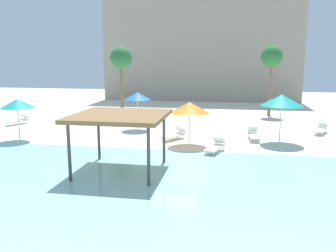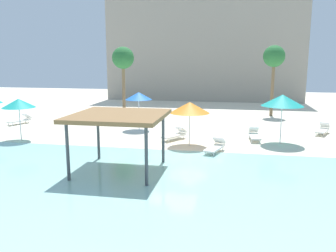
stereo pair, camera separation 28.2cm
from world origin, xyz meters
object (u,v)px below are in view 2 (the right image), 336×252
Objects in this scene: lounge_chair_3 at (254,135)px; lounge_chair_4 at (323,129)px; shade_pavilion at (119,118)px; beach_umbrella_blue_2 at (139,96)px; beach_umbrella_orange_0 at (190,107)px; lounge_chair_2 at (216,146)px; beach_umbrella_teal_1 at (283,100)px; palm_tree_0 at (274,58)px; beach_umbrella_teal_3 at (19,103)px; palm_tree_1 at (123,60)px; lounge_chair_0 at (21,120)px; lounge_chair_1 at (175,134)px.

lounge_chair_3 is 5.39m from lounge_chair_4.
beach_umbrella_blue_2 is at bearing 100.19° from shade_pavilion.
lounge_chair_2 is (1.61, -1.30, -1.93)m from beach_umbrella_orange_0.
beach_umbrella_teal_1 reaches higher than shade_pavilion.
beach_umbrella_orange_0 is at bearing -111.46° from lounge_chair_2.
beach_umbrella_teal_3 is at bearing -141.67° from palm_tree_0.
lounge_chair_3 is 13.92m from palm_tree_1.
lounge_chair_0 is (-11.49, 9.96, -2.14)m from shade_pavilion.
beach_umbrella_teal_1 is 1.53× the size of lounge_chair_1.
palm_tree_1 is (-15.56, 4.63, 4.66)m from lounge_chair_4.
beach_umbrella_teal_1 is 1.13× the size of beach_umbrella_teal_3.
shade_pavilion is 2.03× the size of lounge_chair_2.
beach_umbrella_teal_3 is 19.99m from lounge_chair_4.
beach_umbrella_teal_3 is (-8.11, 4.84, -0.13)m from shade_pavilion.
beach_umbrella_blue_2 reaches higher than lounge_chair_0.
palm_tree_0 is (16.44, 13.00, 2.79)m from beach_umbrella_teal_3.
beach_umbrella_teal_1 is at bearing 103.98° from lounge_chair_0.
lounge_chair_1 is 1.00× the size of lounge_chair_3.
lounge_chair_2 is 0.32× the size of palm_tree_0.
shade_pavilion is 2.09× the size of lounge_chair_3.
beach_umbrella_blue_2 reaches higher than lounge_chair_3.
beach_umbrella_teal_3 is 12.39m from lounge_chair_2.
palm_tree_0 reaches higher than lounge_chair_1.
palm_tree_0 is at bearing 178.99° from lounge_chair_1.
lounge_chair_1 is (-6.41, -0.14, -2.29)m from beach_umbrella_teal_1.
lounge_chair_2 is 15.14m from palm_tree_0.
palm_tree_1 is at bearing 106.96° from shade_pavilion.
lounge_chair_2 is at bearing 45.18° from shade_pavilion.
lounge_chair_1 is 10.21m from lounge_chair_4.
lounge_chair_0 is at bearing 123.39° from beach_umbrella_teal_3.
palm_tree_0 is at bearing 12.74° from palm_tree_1.
lounge_chair_3 is at bearing 50.20° from shade_pavilion.
beach_umbrella_teal_1 is 5.21m from lounge_chair_2.
palm_tree_1 is at bearing -123.93° from lounge_chair_2.
shade_pavilion reaches higher than lounge_chair_3.
beach_umbrella_teal_3 reaches higher than lounge_chair_2.
shade_pavilion is at bearing 19.26° from lounge_chair_1.
palm_tree_1 reaches higher than beach_umbrella_teal_1.
lounge_chair_4 is at bearing 43.07° from shade_pavilion.
lounge_chair_0 is at bearing -65.86° from lounge_chair_4.
lounge_chair_4 is 16.89m from palm_tree_1.
beach_umbrella_orange_0 is at bearing -53.50° from palm_tree_1.
beach_umbrella_orange_0 is (2.48, 5.42, -0.21)m from shade_pavilion.
palm_tree_1 is (-12.38, 7.98, 2.37)m from beach_umbrella_teal_1.
palm_tree_1 reaches higher than lounge_chair_2.
beach_umbrella_orange_0 is 12.14m from palm_tree_1.
lounge_chair_0 is at bearing -144.38° from palm_tree_1.
lounge_chair_1 and lounge_chair_4 have the same top height.
beach_umbrella_orange_0 is at bearing 68.55° from lounge_chair_1.
beach_umbrella_blue_2 is (-4.20, 4.13, 0.17)m from beach_umbrella_orange_0.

